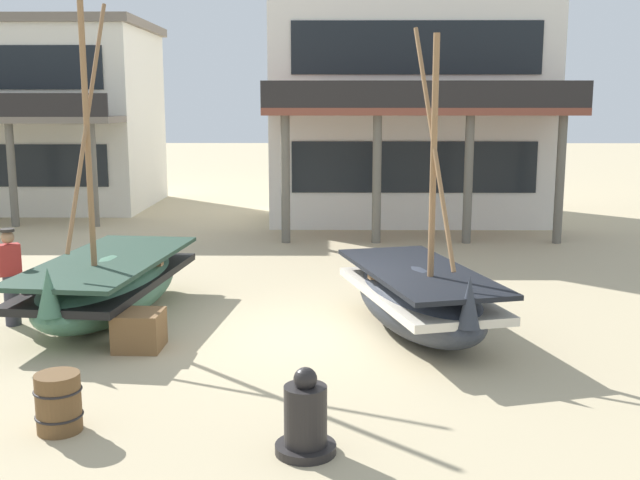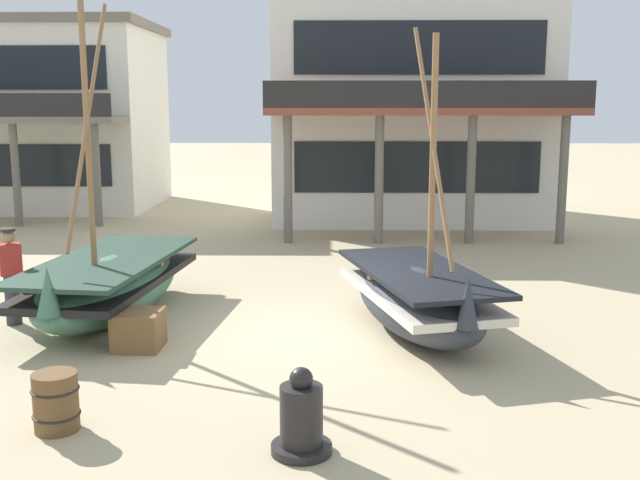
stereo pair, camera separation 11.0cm
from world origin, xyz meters
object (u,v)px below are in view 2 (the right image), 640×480
Objects in this scene: capstan_winch at (301,419)px; cargo_crate at (139,330)px; fisherman_by_hull at (11,277)px; harbor_building_annex at (32,115)px; fishing_boat_centre_large at (109,284)px; harbor_building_main at (410,55)px; fishing_boat_near_left at (418,298)px; wooden_barrel at (56,402)px.

capstan_winch reaches higher than cargo_crate.
harbor_building_annex is at bearing 109.86° from fisherman_by_hull.
fisherman_by_hull is 1.72× the size of capstan_winch.
fishing_boat_centre_large reaches higher than capstan_winch.
harbor_building_main is (6.46, 12.19, 4.72)m from fishing_boat_centre_large.
capstan_winch is at bearing -111.61° from fishing_boat_near_left.
harbor_building_main is at bearing 71.48° from wooden_barrel.
capstan_winch reaches higher than wooden_barrel.
harbor_building_annex is (-12.44, 15.65, 2.71)m from fishing_boat_near_left.
harbor_building_annex is (-10.69, 20.05, 2.93)m from capstan_winch.
harbor_building_annex is at bearing 115.52° from fishing_boat_centre_large.
fishing_boat_centre_large is 2.05m from cargo_crate.
fishing_boat_centre_large is 14.58m from harbor_building_main.
wooden_barrel is at bearing 169.60° from capstan_winch.
fisherman_by_hull is 7.09m from capstan_winch.
fisherman_by_hull is 2.41× the size of wooden_barrel.
harbor_building_main is (5.49, 13.98, 5.02)m from cargo_crate.
cargo_crate is (0.20, 3.01, -0.05)m from wooden_barrel.
harbor_building_main is at bearing 85.40° from fishing_boat_near_left.
fishing_boat_near_left is at bearing 68.39° from capstan_winch.
fishing_boat_near_left is at bearing 39.89° from wooden_barrel.
fisherman_by_hull is 0.19× the size of harbor_building_annex.
harbor_building_main is at bearing 68.54° from cargo_crate.
harbor_building_annex is at bearing 115.86° from cargo_crate.
harbor_building_annex reaches higher than fishing_boat_centre_large.
capstan_winch is 4.45m from cargo_crate.
wooden_barrel is 3.02m from cargo_crate.
fishing_boat_near_left reaches higher than wooden_barrel.
capstan_winch is at bearing -61.93° from harbor_building_annex.
harbor_building_main is at bearing -10.62° from harbor_building_annex.
fisherman_by_hull is 2.36× the size of cargo_crate.
wooden_barrel is 0.08× the size of harbor_building_annex.
harbor_building_main is at bearing 57.84° from fisherman_by_hull.
wooden_barrel is (0.77, -4.80, -0.25)m from fishing_boat_centre_large.
fishing_boat_near_left is 6.05m from wooden_barrel.
harbor_building_main is 1.17× the size of harbor_building_annex.
wooden_barrel reaches higher than cargo_crate.
capstan_winch is 0.09× the size of harbor_building_main.
fishing_boat_centre_large is 0.52× the size of harbor_building_main.
wooden_barrel is at bearing -68.22° from harbor_building_annex.
cargo_crate is at bearing -111.46° from harbor_building_main.
harbor_building_main reaches higher than fishing_boat_centre_large.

